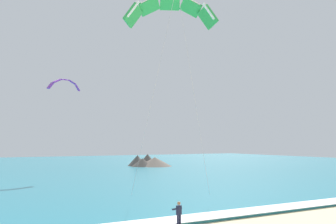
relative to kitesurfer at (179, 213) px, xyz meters
name	(u,v)px	position (x,y,z in m)	size (l,w,h in m)	color
sea	(32,168)	(-0.69, 60.37, -0.84)	(200.00, 120.00, 0.20)	teal
surf_foam	(160,221)	(-0.69, 1.37, -0.72)	(200.00, 2.28, 0.04)	white
kitesurfer	(179,213)	(0.00, 0.00, 0.00)	(0.61, 0.61, 1.69)	#191E38
kite_primary	(170,9)	(2.94, 6.45, 16.38)	(7.61, 8.04, 17.38)	green
kite_distant	(64,83)	(0.36, 36.37, 13.89)	(5.24, 1.58, 1.87)	purple
headland_right	(148,162)	(23.22, 53.77, 0.25)	(9.78, 10.34, 2.83)	#56514C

